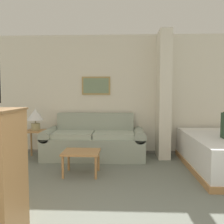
{
  "coord_description": "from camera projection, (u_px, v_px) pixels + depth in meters",
  "views": [
    {
      "loc": [
        0.14,
        -1.39,
        1.35
      ],
      "look_at": [
        -0.03,
        2.47,
        1.05
      ],
      "focal_mm": 40.0,
      "sensor_mm": 36.0,
      "label": 1
    }
  ],
  "objects": [
    {
      "name": "couch",
      "position": [
        94.0,
        142.0,
        5.16
      ],
      "size": [
        2.08,
        0.84,
        0.91
      ],
      "color": "#99A393",
      "rests_on": "ground_plane"
    },
    {
      "name": "side_table",
      "position": [
        36.0,
        136.0,
        5.13
      ],
      "size": [
        0.37,
        0.37,
        0.58
      ],
      "color": "#B27F4C",
      "rests_on": "ground_plane"
    },
    {
      "name": "table_lamp",
      "position": [
        35.0,
        116.0,
        5.1
      ],
      "size": [
        0.35,
        0.35,
        0.44
      ],
      "color": "tan",
      "rests_on": "side_table"
    },
    {
      "name": "wall_back",
      "position": [
        117.0,
        95.0,
        5.54
      ],
      "size": [
        6.81,
        0.16,
        2.6
      ],
      "color": "silver",
      "rests_on": "ground_plane"
    },
    {
      "name": "coffee_table",
      "position": [
        81.0,
        154.0,
        4.09
      ],
      "size": [
        0.6,
        0.5,
        0.39
      ],
      "color": "#B27F4C",
      "rests_on": "ground_plane"
    },
    {
      "name": "wall_partition_pillar",
      "position": [
        164.0,
        95.0,
        5.15
      ],
      "size": [
        0.24,
        0.58,
        2.6
      ],
      "color": "silver",
      "rests_on": "ground_plane"
    }
  ]
}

